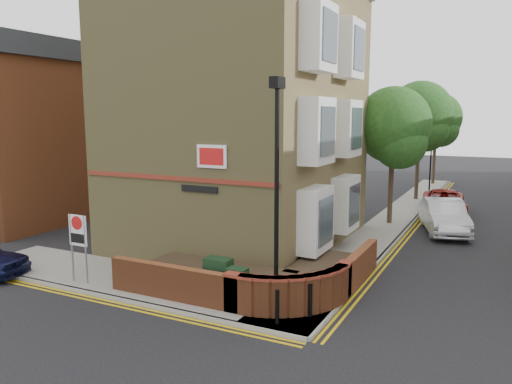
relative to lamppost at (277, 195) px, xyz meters
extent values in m
plane|color=black|center=(-1.60, -1.20, -3.34)|extent=(120.00, 120.00, 0.00)
cube|color=gray|center=(-5.10, 0.30, -3.28)|extent=(13.00, 3.00, 0.12)
cube|color=gray|center=(0.40, 14.80, -3.28)|extent=(2.00, 32.00, 0.12)
cube|color=gray|center=(-5.10, -1.20, -3.28)|extent=(13.00, 0.15, 0.12)
cube|color=gray|center=(1.40, 14.80, -3.28)|extent=(0.15, 32.00, 0.12)
cube|color=gold|center=(-5.10, -1.45, -3.34)|extent=(13.00, 0.28, 0.01)
cube|color=gold|center=(1.65, 14.80, -3.34)|extent=(0.28, 32.00, 0.01)
cube|color=olive|center=(-4.60, 6.80, 2.28)|extent=(8.00, 10.00, 11.00)
cube|color=maroon|center=(-4.60, 1.77, -0.02)|extent=(7.80, 0.06, 0.15)
cube|color=white|center=(-3.10, 1.76, 0.78)|extent=(1.10, 0.05, 0.75)
cube|color=black|center=(-3.60, 1.76, -0.32)|extent=(1.40, 0.04, 0.22)
cylinder|color=black|center=(0.00, 0.00, -0.22)|extent=(0.12, 0.12, 6.00)
cylinder|color=black|center=(0.00, 0.00, -2.82)|extent=(0.20, 0.20, 0.80)
cube|color=black|center=(0.00, 0.00, 2.93)|extent=(0.25, 0.50, 0.30)
cube|color=black|center=(-1.90, 0.10, -2.62)|extent=(0.80, 0.45, 1.20)
cube|color=black|center=(-1.10, -0.20, -2.67)|extent=(0.55, 0.40, 1.10)
cylinder|color=black|center=(0.40, -0.80, -2.77)|extent=(0.11, 0.11, 0.90)
cylinder|color=black|center=(1.00, 0.00, -2.77)|extent=(0.11, 0.11, 0.90)
cylinder|color=slate|center=(-6.90, -0.70, -2.12)|extent=(0.06, 0.06, 2.20)
cylinder|color=slate|center=(-6.30, -0.70, -2.12)|extent=(0.06, 0.06, 2.20)
cube|color=white|center=(-6.60, -0.70, -1.52)|extent=(0.72, 0.04, 1.00)
cylinder|color=red|center=(-6.60, -0.73, -1.27)|extent=(0.44, 0.02, 0.44)
cube|color=brown|center=(-16.60, 6.80, 0.66)|extent=(6.00, 10.00, 8.00)
cube|color=#292D31|center=(-16.60, 6.80, 5.16)|extent=(6.40, 10.40, 1.00)
cylinder|color=#382B1E|center=(0.40, 12.80, -0.95)|extent=(0.24, 0.24, 4.55)
sphere|color=#1C4517|center=(0.40, 12.80, 1.65)|extent=(3.64, 3.64, 3.64)
sphere|color=#1C4517|center=(0.80, 12.50, 0.81)|extent=(2.60, 2.60, 2.60)
sphere|color=#1C4517|center=(0.10, 13.20, 1.20)|extent=(2.86, 2.86, 2.86)
cylinder|color=#382B1E|center=(0.40, 20.80, -0.70)|extent=(0.24, 0.24, 5.04)
sphere|color=#1C4517|center=(0.40, 20.80, 2.18)|extent=(4.03, 4.03, 4.03)
sphere|color=#1C4517|center=(0.80, 20.50, 1.24)|extent=(2.88, 2.88, 2.88)
sphere|color=#1C4517|center=(0.10, 21.20, 1.67)|extent=(3.17, 3.17, 3.17)
cylinder|color=#382B1E|center=(0.40, 28.80, -0.84)|extent=(0.24, 0.24, 4.76)
sphere|color=#1C4517|center=(0.40, 28.80, 1.88)|extent=(3.81, 3.81, 3.81)
sphere|color=#1C4517|center=(0.80, 28.50, 0.99)|extent=(2.72, 2.72, 2.72)
sphere|color=#1C4517|center=(0.10, 29.20, 1.40)|extent=(2.99, 2.99, 2.99)
cylinder|color=black|center=(0.80, 23.80, -1.62)|extent=(0.10, 0.10, 3.20)
imported|color=black|center=(0.80, 23.80, 0.48)|extent=(0.20, 0.16, 1.00)
imported|color=silver|center=(3.01, 12.29, -2.57)|extent=(2.89, 4.96, 1.54)
imported|color=maroon|center=(2.51, 16.84, -2.67)|extent=(2.88, 5.09, 1.34)
camera|label=1|loc=(5.39, -11.95, 2.12)|focal=35.00mm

